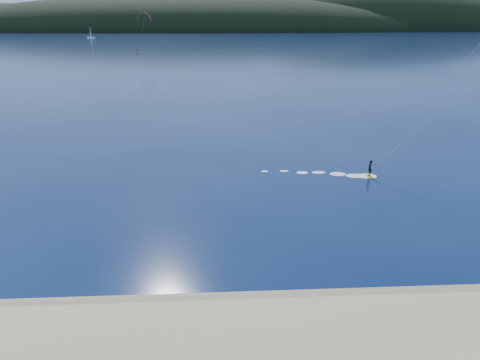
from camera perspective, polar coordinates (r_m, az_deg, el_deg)
The scene contains 4 objects.
wet_sand at distance 22.43m, azimuth -4.24°, elevation -17.15°, with size 220.00×2.50×0.10m.
headland at distance 758.59m, azimuth -3.16°, elevation 19.78°, with size 1200.00×310.00×140.00m.
kitesurfer_far at distance 211.66m, azimuth -13.09°, elevation 20.56°, with size 9.82×7.68×17.71m.
sailboat at distance 435.80m, azimuth -19.80°, elevation 17.99°, with size 7.44×4.71×10.45m.
Camera 1 is at (0.67, -13.18, 13.84)m, focal length 31.03 mm.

